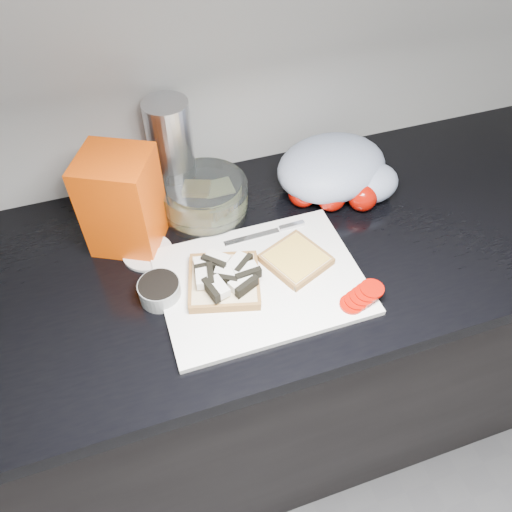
{
  "coord_description": "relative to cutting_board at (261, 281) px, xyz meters",
  "views": [
    {
      "loc": [
        -0.22,
        0.51,
        1.68
      ],
      "look_at": [
        -0.01,
        1.14,
        0.95
      ],
      "focal_mm": 35.0,
      "sensor_mm": 36.0,
      "label": 1
    }
  ],
  "objects": [
    {
      "name": "cutting_board",
      "position": [
        0.0,
        0.0,
        0.0
      ],
      "size": [
        0.4,
        0.3,
        0.01
      ],
      "primitive_type": "cube",
      "color": "white",
      "rests_on": "countertop"
    },
    {
      "name": "tub_lid",
      "position": [
        -0.2,
        0.15,
        -0.0
      ],
      "size": [
        0.12,
        0.12,
        0.01
      ],
      "primitive_type": "cylinder",
      "rotation": [
        0.0,
        0.0,
        -0.12
      ],
      "color": "silver",
      "rests_on": "countertop"
    },
    {
      "name": "glass_bowl",
      "position": [
        -0.05,
        0.24,
        0.03
      ],
      "size": [
        0.19,
        0.19,
        0.08
      ],
      "rotation": [
        0.0,
        0.0,
        -0.37
      ],
      "color": "silver",
      "rests_on": "countertop"
    },
    {
      "name": "countertop",
      "position": [
        0.01,
        0.09,
        -0.03
      ],
      "size": [
        3.5,
        0.64,
        0.04
      ],
      "primitive_type": "cube",
      "color": "black",
      "rests_on": "base_cabinet"
    },
    {
      "name": "steel_canister",
      "position": [
        -0.1,
        0.33,
        0.11
      ],
      "size": [
        0.1,
        0.1,
        0.24
      ],
      "primitive_type": "cylinder",
      "color": "#B5B5BA",
      "rests_on": "countertop"
    },
    {
      "name": "base_cabinet",
      "position": [
        0.01,
        0.09,
        -0.48
      ],
      "size": [
        3.5,
        0.6,
        0.86
      ],
      "primitive_type": "cube",
      "color": "black",
      "rests_on": "ground"
    },
    {
      "name": "grocery_bag",
      "position": [
        0.26,
        0.22,
        0.05
      ],
      "size": [
        0.3,
        0.25,
        0.12
      ],
      "rotation": [
        0.0,
        0.0,
        0.17
      ],
      "color": "#A5B5CB",
      "rests_on": "countertop"
    },
    {
      "name": "tomato_slices",
      "position": [
        0.17,
        -0.11,
        0.02
      ],
      "size": [
        0.11,
        0.07,
        0.02
      ],
      "rotation": [
        0.0,
        0.0,
        -0.21
      ],
      "color": "#9F0C03",
      "rests_on": "cutting_board"
    },
    {
      "name": "seed_tub",
      "position": [
        -0.2,
        0.03,
        0.02
      ],
      "size": [
        0.08,
        0.08,
        0.04
      ],
      "color": "gray",
      "rests_on": "countertop"
    },
    {
      "name": "whole_tomatoes",
      "position": [
        0.23,
        0.16,
        0.03
      ],
      "size": [
        0.19,
        0.12,
        0.07
      ],
      "rotation": [
        0.0,
        0.0,
        0.0
      ],
      "color": "#9F0C03",
      "rests_on": "countertop"
    },
    {
      "name": "bread_bag",
      "position": [
        -0.23,
        0.21,
        0.1
      ],
      "size": [
        0.18,
        0.18,
        0.22
      ],
      "primitive_type": "cube",
      "rotation": [
        0.0,
        0.0,
        -0.47
      ],
      "color": "#E84203",
      "rests_on": "countertop"
    },
    {
      "name": "bread_right",
      "position": [
        0.08,
        0.02,
        0.01
      ],
      "size": [
        0.16,
        0.16,
        0.02
      ],
      "rotation": [
        0.0,
        0.0,
        0.4
      ],
      "color": "beige",
      "rests_on": "cutting_board"
    },
    {
      "name": "knife",
      "position": [
        0.07,
        0.12,
        0.01
      ],
      "size": [
        0.19,
        0.02,
        0.01
      ],
      "rotation": [
        0.0,
        0.0,
        0.03
      ],
      "color": "#B7B7BB",
      "rests_on": "cutting_board"
    },
    {
      "name": "bread_left",
      "position": [
        -0.07,
        0.01,
        0.02
      ],
      "size": [
        0.17,
        0.17,
        0.04
      ],
      "rotation": [
        0.0,
        0.0,
        -0.26
      ],
      "color": "beige",
      "rests_on": "cutting_board"
    }
  ]
}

